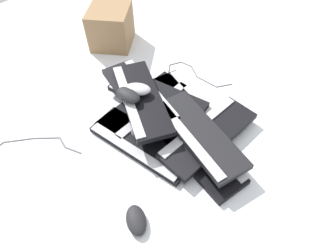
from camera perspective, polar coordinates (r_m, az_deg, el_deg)
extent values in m
plane|color=silver|center=(1.22, 3.47, -2.99)|extent=(3.20, 3.20, 0.00)
cube|color=black|center=(1.34, 3.59, 3.96)|extent=(0.25, 0.46, 0.02)
cube|color=silver|center=(1.35, 5.64, 5.26)|extent=(0.13, 0.42, 0.01)
cube|color=black|center=(1.34, -4.55, 4.08)|extent=(0.45, 0.19, 0.02)
cube|color=#B2B5BA|center=(1.30, -2.83, 3.36)|extent=(0.42, 0.07, 0.01)
cube|color=black|center=(1.20, -4.93, -3.27)|extent=(0.23, 0.46, 0.02)
cube|color=#B2B5BA|center=(1.17, -6.73, -4.62)|extent=(0.11, 0.42, 0.01)
cube|color=black|center=(1.18, 5.32, -4.93)|extent=(0.21, 0.46, 0.02)
cube|color=silver|center=(1.19, 7.46, -3.19)|extent=(0.09, 0.42, 0.01)
cube|color=black|center=(1.33, -2.03, 5.70)|extent=(0.26, 0.46, 0.02)
cube|color=silver|center=(1.29, -3.40, 4.67)|extent=(0.14, 0.41, 0.01)
cube|color=black|center=(1.20, 7.84, -1.80)|extent=(0.44, 0.16, 0.02)
cube|color=#B2B5BA|center=(1.20, 5.89, 0.13)|extent=(0.42, 0.04, 0.01)
cube|color=black|center=(1.30, -5.65, 6.04)|extent=(0.24, 0.46, 0.02)
cube|color=#B2B5BA|center=(1.31, -3.51, 7.43)|extent=(0.13, 0.42, 0.01)
cube|color=black|center=(1.16, 6.11, -1.50)|extent=(0.24, 0.46, 0.02)
cube|color=silver|center=(1.12, 3.84, -2.21)|extent=(0.13, 0.42, 0.01)
cube|color=black|center=(1.24, -5.05, 5.21)|extent=(0.32, 0.46, 0.02)
cube|color=#B2B5BA|center=(1.22, -7.65, 5.10)|extent=(0.21, 0.39, 0.01)
ellipsoid|color=black|center=(1.21, -7.54, 5.88)|extent=(0.08, 0.12, 0.04)
ellipsoid|color=black|center=(1.04, -6.07, -17.41)|extent=(0.11, 0.13, 0.04)
ellipsoid|color=#B7B7BC|center=(1.23, -5.88, 6.99)|extent=(0.12, 0.13, 0.04)
ellipsoid|color=#4C4C51|center=(1.20, -4.56, -0.63)|extent=(0.13, 0.10, 0.04)
cylinder|color=#59595B|center=(1.25, -17.69, -4.34)|extent=(0.04, 0.07, 0.01)
cylinder|color=#59595B|center=(1.29, -19.51, -2.90)|extent=(0.02, 0.06, 0.01)
cylinder|color=#59595B|center=(1.32, -22.19, -2.06)|extent=(0.09, 0.08, 0.01)
cylinder|color=#59595B|center=(1.36, -26.65, -2.38)|extent=(0.10, 0.07, 0.01)
sphere|color=#59595B|center=(1.23, -16.31, -4.91)|extent=(0.01, 0.01, 0.01)
sphere|color=#59595B|center=(1.27, -19.03, -3.78)|extent=(0.01, 0.01, 0.01)
sphere|color=#59595B|center=(1.31, -19.97, -2.04)|extent=(0.01, 0.01, 0.01)
sphere|color=#59595B|center=(1.34, -24.34, -2.09)|extent=(0.01, 0.01, 0.01)
sphere|color=#59595B|center=(1.38, -28.89, -2.67)|extent=(0.01, 0.01, 0.01)
cylinder|color=#59595B|center=(1.47, 0.39, 8.81)|extent=(0.06, 0.08, 0.01)
cylinder|color=#59595B|center=(1.53, 0.23, 10.83)|extent=(0.06, 0.05, 0.01)
cylinder|color=#59595B|center=(1.57, 1.43, 11.90)|extent=(0.06, 0.03, 0.01)
cylinder|color=#59595B|center=(1.56, 3.51, 11.73)|extent=(0.02, 0.06, 0.01)
cylinder|color=#59595B|center=(1.52, 5.03, 10.36)|extent=(0.04, 0.08, 0.01)
cylinder|color=#59595B|center=(1.47, 7.37, 8.44)|extent=(0.02, 0.11, 0.01)
cylinder|color=#59595B|center=(1.46, 10.65, 7.66)|extent=(0.07, 0.05, 0.01)
sphere|color=#59595B|center=(1.43, 0.67, 7.54)|extent=(0.01, 0.01, 0.01)
sphere|color=#59595B|center=(1.50, 0.12, 10.01)|extent=(0.01, 0.01, 0.01)
sphere|color=#59595B|center=(1.56, 0.33, 11.63)|extent=(0.01, 0.01, 0.01)
sphere|color=#59595B|center=(1.58, 2.52, 12.16)|extent=(0.01, 0.01, 0.01)
sphere|color=#59595B|center=(1.55, 4.52, 11.29)|extent=(0.01, 0.01, 0.01)
sphere|color=#59595B|center=(1.49, 5.56, 9.40)|extent=(0.01, 0.01, 0.01)
sphere|color=#59595B|center=(1.45, 9.22, 7.43)|extent=(0.01, 0.01, 0.01)
sphere|color=#59595B|center=(1.48, 12.05, 7.87)|extent=(0.01, 0.01, 0.01)
cube|color=olive|center=(1.69, -10.84, 18.10)|extent=(0.30, 0.30, 0.20)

